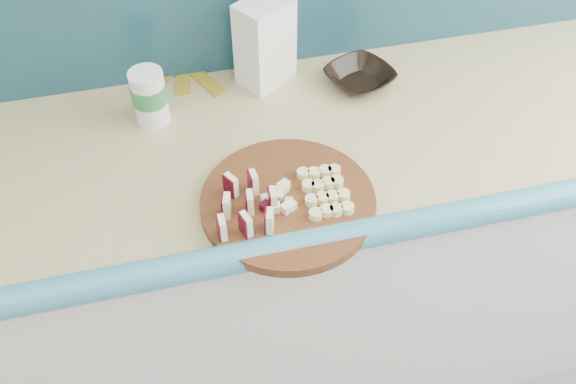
{
  "coord_description": "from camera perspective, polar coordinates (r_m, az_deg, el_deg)",
  "views": [
    {
      "loc": [
        -0.04,
        0.48,
        1.88
      ],
      "look_at": [
        0.16,
        1.3,
        0.95
      ],
      "focal_mm": 40.0,
      "sensor_mm": 36.0,
      "label": 1
    }
  ],
  "objects": [
    {
      "name": "banana_slices",
      "position": [
        1.27,
        3.33,
        0.09
      ],
      "size": [
        0.09,
        0.13,
        0.02
      ],
      "color": "#F0E592",
      "rests_on": "cutting_board"
    },
    {
      "name": "brown_bowl",
      "position": [
        1.57,
        6.39,
        10.08
      ],
      "size": [
        0.2,
        0.2,
        0.04
      ],
      "primitive_type": "imported",
      "rotation": [
        0.0,
        0.0,
        0.42
      ],
      "color": "black",
      "rests_on": "kitchen_counter"
    },
    {
      "name": "kitchen_counter",
      "position": [
        1.75,
        -3.37,
        -6.72
      ],
      "size": [
        2.2,
        0.63,
        0.91
      ],
      "color": "white",
      "rests_on": "ground"
    },
    {
      "name": "apple_chunks",
      "position": [
        1.26,
        -1.01,
        -0.48
      ],
      "size": [
        0.05,
        0.05,
        0.02
      ],
      "color": "#FCF5CA",
      "rests_on": "cutting_board"
    },
    {
      "name": "banana_peel",
      "position": [
        1.6,
        -9.41,
        9.9
      ],
      "size": [
        0.21,
        0.18,
        0.01
      ],
      "rotation": [
        0.0,
        0.0,
        -0.26
      ],
      "color": "gold",
      "rests_on": "kitchen_counter"
    },
    {
      "name": "canister",
      "position": [
        1.46,
        -12.23,
        8.35
      ],
      "size": [
        0.08,
        0.08,
        0.13
      ],
      "rotation": [
        0.0,
        0.0,
        -0.06
      ],
      "color": "white",
      "rests_on": "kitchen_counter"
    },
    {
      "name": "cutting_board",
      "position": [
        1.28,
        -0.0,
        -0.94
      ],
      "size": [
        0.37,
        0.37,
        0.02
      ],
      "primitive_type": "cylinder",
      "rotation": [
        0.0,
        0.0,
        -0.05
      ],
      "color": "#47260F",
      "rests_on": "kitchen_counter"
    },
    {
      "name": "flour_bag",
      "position": [
        1.53,
        -2.06,
        13.12
      ],
      "size": [
        0.15,
        0.14,
        0.21
      ],
      "primitive_type": "cube",
      "rotation": [
        0.0,
        0.0,
        0.57
      ],
      "color": "white",
      "rests_on": "kitchen_counter"
    },
    {
      "name": "apple_wedges",
      "position": [
        1.23,
        -3.76,
        -1.23
      ],
      "size": [
        0.12,
        0.14,
        0.05
      ],
      "color": "#EEE7BE",
      "rests_on": "cutting_board"
    }
  ]
}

